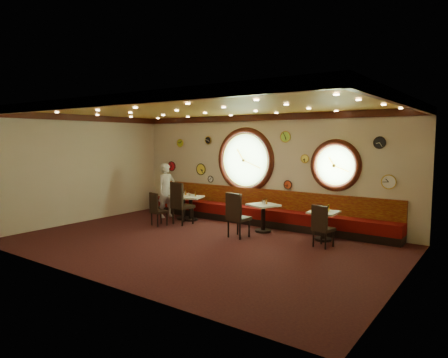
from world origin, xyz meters
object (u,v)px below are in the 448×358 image
condiment_b_salt (189,194)px  condiment_c_bottle (266,201)px  table_c (263,214)px  condiment_b_pepper (190,195)px  condiment_c_pepper (264,202)px  condiment_d_pepper (326,209)px  condiment_d_bottle (329,208)px  chair_d (322,223)px  condiment_d_salt (320,209)px  table_d (323,222)px  condiment_a_salt (185,193)px  chair_b (180,201)px  chair_a (157,207)px  condiment_a_pepper (185,194)px  waiter (167,190)px  chair_c (236,212)px  condiment_a_bottle (186,192)px  condiment_c_salt (263,202)px  table_b (191,205)px  condiment_b_bottle (195,194)px  table_a (183,204)px

condiment_b_salt → condiment_c_bottle: condiment_c_bottle is taller
table_c → condiment_b_salt: (-2.70, 0.09, 0.32)m
table_c → condiment_b_pepper: condiment_b_pepper is taller
condiment_b_salt → condiment_c_pepper: size_ratio=0.91×
condiment_d_pepper → condiment_d_bottle: condiment_d_bottle is taller
chair_d → condiment_d_salt: chair_d is taller
table_d → condiment_b_salt: condiment_b_salt is taller
condiment_a_salt → condiment_c_bottle: condiment_c_bottle is taller
chair_b → condiment_c_bottle: bearing=22.5°
chair_a → condiment_a_pepper: size_ratio=6.68×
condiment_a_pepper → condiment_c_bottle: bearing=-0.9°
condiment_d_salt → waiter: (-5.10, -0.12, 0.09)m
chair_a → condiment_b_pepper: 1.21m
chair_c → condiment_d_bottle: bearing=34.2°
condiment_c_pepper → condiment_a_bottle: condiment_a_bottle is taller
chair_c → condiment_c_pepper: 0.98m
table_c → condiment_d_salt: 1.59m
condiment_d_pepper → condiment_c_bottle: (-1.65, -0.03, 0.05)m
chair_b → condiment_b_salt: (-0.27, 0.71, 0.08)m
chair_c → condiment_c_bottle: size_ratio=4.24×
chair_a → condiment_b_pepper: (0.26, 1.15, 0.24)m
chair_d → condiment_b_pepper: chair_d is taller
condiment_a_salt → condiment_a_pepper: size_ratio=1.22×
chair_c → condiment_a_pepper: size_ratio=7.97×
condiment_c_pepper → condiment_b_pepper: bearing=178.6°
table_c → chair_c: size_ratio=1.23×
condiment_d_salt → condiment_a_pepper: size_ratio=1.00×
condiment_c_salt → condiment_c_bottle: (0.14, -0.04, 0.03)m
condiment_a_salt → condiment_a_bottle: size_ratio=0.66×
table_b → condiment_d_bottle: bearing=1.1°
condiment_a_salt → condiment_a_bottle: bearing=-32.9°
condiment_a_pepper → condiment_d_bottle: condiment_d_bottle is taller
condiment_a_salt → condiment_b_pepper: condiment_a_salt is taller
table_b → condiment_d_bottle: (4.34, 0.08, 0.35)m
chair_b → waiter: 1.29m
chair_d → condiment_d_pepper: bearing=113.6°
table_b → waiter: waiter is taller
condiment_b_salt → condiment_d_pepper: 4.43m
condiment_a_salt → condiment_b_bottle: 0.45m
waiter → table_a: bearing=-75.8°
chair_b → condiment_b_bottle: 0.75m
condiment_a_bottle → chair_b: bearing=-61.3°
chair_a → condiment_a_bottle: size_ratio=3.61×
chair_c → condiment_b_pepper: (-2.38, 0.99, 0.14)m
condiment_b_salt → condiment_b_pepper: bearing=-33.8°
table_a → condiment_d_bottle: size_ratio=5.04×
condiment_a_pepper → condiment_c_bottle: condiment_c_bottle is taller
condiment_a_pepper → condiment_a_bottle: condiment_a_bottle is taller
table_c → chair_c: chair_c is taller
table_c → condiment_a_pepper: 2.85m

